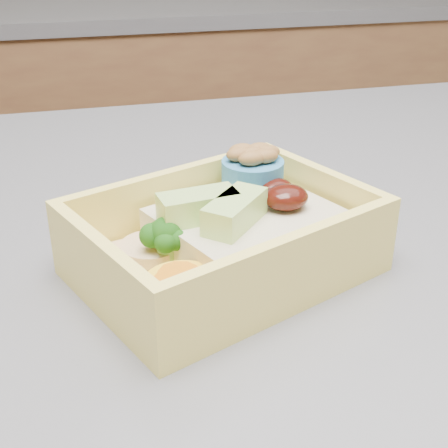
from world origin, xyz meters
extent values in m
cube|color=brown|center=(0.00, 1.20, 0.45)|extent=(3.20, 0.60, 0.90)
cube|color=#3B3A40|center=(0.00, 1.20, 0.92)|extent=(3.20, 0.62, 0.03)
cube|color=#FFE669|center=(0.14, -0.07, 0.92)|extent=(0.21, 0.18, 0.01)
cube|color=#FFE669|center=(0.12, -0.02, 0.95)|extent=(0.16, 0.07, 0.04)
cube|color=#FFE669|center=(0.17, -0.13, 0.95)|extent=(0.16, 0.07, 0.04)
cube|color=#FFE669|center=(0.22, -0.04, 0.95)|extent=(0.05, 0.11, 0.04)
cube|color=#FFE669|center=(0.07, -0.10, 0.95)|extent=(0.05, 0.11, 0.04)
cube|color=tan|center=(0.16, -0.06, 0.94)|extent=(0.14, 0.13, 0.03)
ellipsoid|color=#320C07|center=(0.19, -0.06, 0.96)|extent=(0.04, 0.03, 0.02)
ellipsoid|color=#320C07|center=(0.19, -0.04, 0.96)|extent=(0.03, 0.03, 0.01)
cube|color=#B3DF75|center=(0.15, -0.08, 0.96)|extent=(0.05, 0.05, 0.02)
cube|color=#B3DF75|center=(0.13, -0.06, 0.96)|extent=(0.05, 0.03, 0.02)
cylinder|color=#86B863|center=(0.11, -0.07, 0.94)|extent=(0.01, 0.01, 0.02)
sphere|color=#1A4F12|center=(0.11, -0.07, 0.95)|extent=(0.02, 0.02, 0.02)
sphere|color=#1A4F12|center=(0.11, -0.07, 0.95)|extent=(0.02, 0.02, 0.02)
sphere|color=#1A4F12|center=(0.10, -0.07, 0.95)|extent=(0.02, 0.02, 0.02)
sphere|color=#1A4F12|center=(0.11, -0.08, 0.95)|extent=(0.01, 0.01, 0.01)
sphere|color=#1A4F12|center=(0.11, -0.08, 0.95)|extent=(0.01, 0.01, 0.01)
sphere|color=#1A4F12|center=(0.10, -0.06, 0.95)|extent=(0.01, 0.01, 0.01)
cylinder|color=yellow|center=(0.11, -0.12, 0.94)|extent=(0.04, 0.04, 0.02)
cylinder|color=orange|center=(0.11, -0.11, 0.95)|extent=(0.02, 0.02, 0.00)
cylinder|color=orange|center=(0.10, -0.12, 0.95)|extent=(0.02, 0.02, 0.00)
cylinder|color=tan|center=(0.08, -0.06, 0.93)|extent=(0.04, 0.04, 0.01)
cylinder|color=tan|center=(0.10, -0.06, 0.94)|extent=(0.04, 0.04, 0.01)
ellipsoid|color=white|center=(0.11, -0.04, 0.94)|extent=(0.02, 0.02, 0.02)
ellipsoid|color=white|center=(0.09, -0.11, 0.94)|extent=(0.02, 0.02, 0.02)
cylinder|color=teal|center=(0.18, -0.02, 0.96)|extent=(0.04, 0.04, 0.02)
ellipsoid|color=brown|center=(0.18, -0.02, 0.98)|extent=(0.02, 0.02, 0.01)
ellipsoid|color=brown|center=(0.18, -0.02, 0.98)|extent=(0.02, 0.02, 0.01)
ellipsoid|color=brown|center=(0.17, -0.02, 0.98)|extent=(0.02, 0.02, 0.01)
ellipsoid|color=brown|center=(0.18, -0.03, 0.98)|extent=(0.02, 0.02, 0.01)
ellipsoid|color=brown|center=(0.17, -0.03, 0.98)|extent=(0.02, 0.02, 0.01)
ellipsoid|color=brown|center=(0.19, -0.02, 0.98)|extent=(0.02, 0.02, 0.01)
ellipsoid|color=brown|center=(0.17, -0.02, 0.98)|extent=(0.02, 0.02, 0.01)
camera|label=1|loc=(0.06, -0.40, 1.13)|focal=50.00mm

